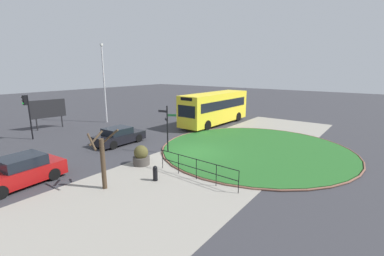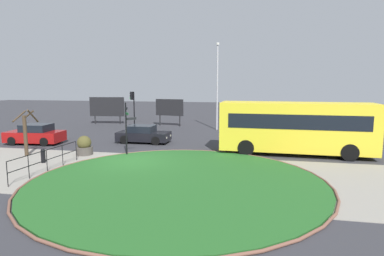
{
  "view_description": "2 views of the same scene",
  "coord_description": "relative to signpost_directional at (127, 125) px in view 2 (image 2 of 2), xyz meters",
  "views": [
    {
      "loc": [
        -14.09,
        -10.32,
        5.74
      ],
      "look_at": [
        2.07,
        1.77,
        1.17
      ],
      "focal_mm": 24.66,
      "sensor_mm": 36.0,
      "label": 1
    },
    {
      "loc": [
        6.83,
        -16.82,
        4.44
      ],
      "look_at": [
        2.87,
        2.44,
        1.73
      ],
      "focal_mm": 30.21,
      "sensor_mm": 36.0,
      "label": 2
    }
  ],
  "objects": [
    {
      "name": "car_far_lane",
      "position": [
        -8.31,
        2.45,
        -1.24
      ],
      "size": [
        4.16,
        2.17,
        1.47
      ],
      "rotation": [
        0.0,
        0.0,
        3.22
      ],
      "color": "maroon",
      "rests_on": "ground"
    },
    {
      "name": "grass_kerb_ring",
      "position": [
        4.34,
        -4.59,
        -1.87
      ],
      "size": [
        13.56,
        13.56,
        0.11
      ],
      "primitive_type": "torus",
      "color": "brown",
      "rests_on": "ground"
    },
    {
      "name": "bus_yellow",
      "position": [
        10.18,
        2.53,
        -0.17
      ],
      "size": [
        9.35,
        2.74,
        3.27
      ],
      "rotation": [
        0.0,
        0.0,
        3.11
      ],
      "color": "yellow",
      "rests_on": "ground"
    },
    {
      "name": "traffic_light_near",
      "position": [
        -4.19,
        11.39,
        0.76
      ],
      "size": [
        0.49,
        0.27,
        3.66
      ],
      "rotation": [
        0.0,
        0.0,
        3.12
      ],
      "color": "black",
      "rests_on": "ground"
    },
    {
      "name": "street_tree_bare",
      "position": [
        -6.06,
        -1.3,
        -0.4
      ],
      "size": [
        1.28,
        1.15,
        2.94
      ],
      "color": "#423323",
      "rests_on": "ground"
    },
    {
      "name": "railing_grass_edge",
      "position": [
        -2.53,
        -4.29,
        -1.19
      ],
      "size": [
        0.26,
        5.07,
        1.14
      ],
      "rotation": [
        0.0,
        0.0,
        4.67
      ],
      "color": "black",
      "rests_on": "ground"
    },
    {
      "name": "lamppost_tall",
      "position": [
        3.98,
        12.5,
        2.5
      ],
      "size": [
        0.32,
        0.32,
        8.25
      ],
      "color": "#B7B7BC",
      "rests_on": "ground"
    },
    {
      "name": "bollard_foreground",
      "position": [
        -3.94,
        -2.67,
        -1.5
      ],
      "size": [
        0.24,
        0.24,
        0.83
      ],
      "color": "black",
      "rests_on": "ground"
    },
    {
      "name": "billboard_left",
      "position": [
        -8.43,
        14.45,
        -0.04
      ],
      "size": [
        3.87,
        0.59,
        2.97
      ],
      "rotation": [
        0.0,
        0.0,
        0.12
      ],
      "color": "black",
      "rests_on": "ground"
    },
    {
      "name": "billboard_right",
      "position": [
        -1.25,
        14.26,
        -0.02
      ],
      "size": [
        3.1,
        0.58,
        2.83
      ],
      "rotation": [
        0.0,
        0.0,
        -0.14
      ],
      "color": "black",
      "rests_on": "ground"
    },
    {
      "name": "signpost_directional",
      "position": [
        0.0,
        0.0,
        0.0
      ],
      "size": [
        0.63,
        1.15,
        3.31
      ],
      "color": "black",
      "rests_on": "ground"
    },
    {
      "name": "car_near_lane",
      "position": [
        -0.62,
        4.5,
        -1.3
      ],
      "size": [
        3.94,
        1.83,
        1.31
      ],
      "rotation": [
        0.0,
        0.0,
        -0.0
      ],
      "color": "black",
      "rests_on": "ground"
    },
    {
      "name": "grass_island",
      "position": [
        4.34,
        -4.59,
        -1.87
      ],
      "size": [
        13.25,
        13.25,
        0.1
      ],
      "primitive_type": "cylinder",
      "color": "#235B23",
      "rests_on": "ground"
    },
    {
      "name": "sidewalk_paving",
      "position": [
        1.03,
        -3.5,
        -1.91
      ],
      "size": [
        32.0,
        8.13,
        0.02
      ],
      "primitive_type": "cube",
      "color": "gray",
      "rests_on": "ground"
    },
    {
      "name": "planter_near_signpost",
      "position": [
        -2.74,
        -0.31,
        -1.37
      ],
      "size": [
        1.01,
        1.01,
        1.22
      ],
      "color": "#47423D",
      "rests_on": "ground"
    },
    {
      "name": "ground",
      "position": [
        1.03,
        -1.57,
        -1.92
      ],
      "size": [
        120.0,
        120.0,
        0.0
      ],
      "primitive_type": "plane",
      "color": "#333338"
    }
  ]
}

